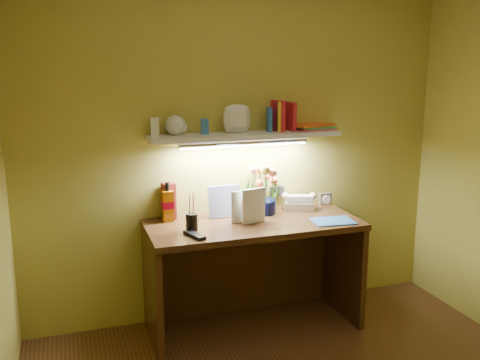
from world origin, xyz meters
The scene contains 13 objects.
desk centered at (0.00, 1.20, 0.38)m, with size 1.40×0.60×0.75m, color #33180D.
flower_bouquet centered at (0.13, 1.39, 0.91)m, with size 0.21×0.21×0.33m, color #070E3A, non-canonical shape.
telephone centered at (0.41, 1.39, 0.81)m, with size 0.20×0.15×0.12m, color beige, non-canonical shape.
desk_clock centered at (0.65, 1.45, 0.79)m, with size 0.09×0.04×0.09m, color #ADACB1.
whisky_bottle centered at (-0.53, 1.40, 0.88)m, with size 0.07×0.07×0.26m, color #B86005, non-canonical shape.
whisky_box centered at (-0.51, 1.45, 0.87)m, with size 0.08×0.08×0.24m, color #55140F.
pen_cup centered at (-0.43, 1.16, 0.84)m, with size 0.08×0.08×0.18m, color black.
art_card centered at (-0.15, 1.38, 0.86)m, with size 0.22×0.04×0.22m, color white, non-canonical shape.
tv_remote centered at (-0.44, 1.03, 0.76)m, with size 0.05×0.18×0.02m, color black.
blue_folder centered at (0.50, 1.04, 0.75)m, with size 0.27×0.19×0.01m, color #3474C4.
desk_book_a centered at (-0.15, 1.21, 0.86)m, with size 0.16×0.02×0.21m, color beige.
desk_book_b centered at (-0.09, 1.16, 0.87)m, with size 0.17×0.02×0.23m, color white.
wall_shelf centered at (0.02, 1.38, 1.33)m, with size 1.32×0.32×0.24m.
Camera 1 is at (-1.15, -1.96, 1.78)m, focal length 40.00 mm.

